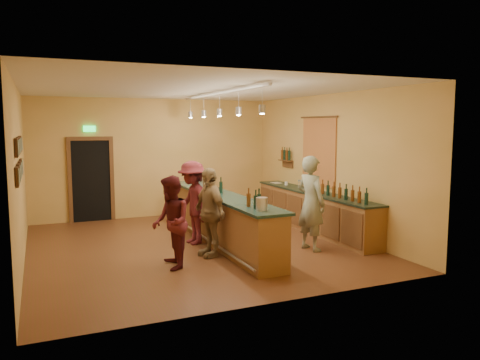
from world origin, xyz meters
name	(u,v)px	position (x,y,z in m)	size (l,w,h in m)	color
floor	(196,245)	(0.00, 0.00, 0.00)	(7.00, 7.00, 0.00)	brown
ceiling	(194,89)	(0.00, 0.00, 3.20)	(6.50, 7.00, 0.02)	silver
wall_back	(155,158)	(0.00, 3.50, 1.60)	(6.50, 0.02, 3.20)	#B99745
wall_front	(274,190)	(0.00, -3.50, 1.60)	(6.50, 0.02, 3.20)	#B99745
wall_left	(20,175)	(-3.25, 0.00, 1.60)	(0.02, 7.00, 3.20)	#B99745
wall_right	(329,164)	(3.25, 0.00, 1.60)	(0.02, 7.00, 3.20)	#B99745
doorway	(91,178)	(-1.70, 3.47, 1.13)	(1.15, 0.09, 2.48)	black
tapestry	(319,152)	(3.23, 0.40, 1.85)	(0.03, 1.40, 1.60)	maroon
bottle_shelf	(286,156)	(3.17, 1.90, 1.67)	(0.17, 0.55, 0.54)	#502918
picture_grid	(20,158)	(-3.21, -0.75, 1.95)	(0.06, 2.20, 0.70)	#382111
back_counter	(313,211)	(2.97, 0.18, 0.49)	(0.60, 4.55, 1.27)	brown
tasting_bar	(220,215)	(0.54, 0.00, 0.61)	(0.73, 5.10, 1.38)	brown
pendant_track	(220,101)	(0.55, 0.00, 2.98)	(0.11, 4.60, 0.50)	silver
bartender	(311,203)	(2.00, -1.25, 0.94)	(0.69, 0.45, 1.89)	gray
customer_a	(171,222)	(-0.88, -1.35, 0.81)	(0.79, 0.61, 1.62)	#59191E
customer_b	(209,212)	(0.00, -0.88, 0.85)	(0.99, 0.41, 1.69)	#997A51
customer_c	(193,203)	(0.00, 0.16, 0.87)	(1.13, 0.65, 1.75)	#59191E
bar_stool	(215,202)	(1.26, 2.20, 0.50)	(0.31, 0.31, 0.64)	#935E42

